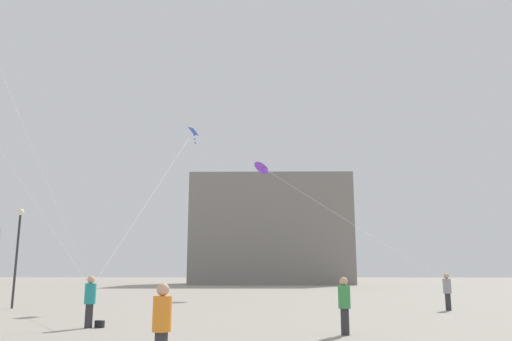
{
  "coord_description": "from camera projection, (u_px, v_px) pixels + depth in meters",
  "views": [
    {
      "loc": [
        1.15,
        -4.23,
        1.89
      ],
      "look_at": [
        0.0,
        15.83,
        5.93
      ],
      "focal_mm": 35.21,
      "sensor_mm": 36.0,
      "label": 1
    }
  ],
  "objects": [
    {
      "name": "person_in_grey",
      "position": [
        447.0,
        290.0,
        24.6
      ],
      "size": [
        0.39,
        0.39,
        1.79
      ],
      "rotation": [
        0.0,
        0.0,
        3.16
      ],
      "color": "#2D2D33",
      "rests_on": "ground_plane"
    },
    {
      "name": "person_in_green",
      "position": [
        344.0,
        303.0,
        15.23
      ],
      "size": [
        0.37,
        0.37,
        1.71
      ],
      "rotation": [
        0.0,
        0.0,
        3.17
      ],
      "color": "#2D2D33",
      "rests_on": "ground_plane"
    },
    {
      "name": "kite_cobalt_delta",
      "position": [
        191.0,
        136.0,
        30.46
      ],
      "size": [
        1.48,
        12.92,
        9.33
      ],
      "color": "blue"
    },
    {
      "name": "handbag_beside_flyer",
      "position": [
        100.0,
        324.0,
        17.05
      ],
      "size": [
        0.35,
        0.24,
        0.24
      ],
      "primitive_type": "cube",
      "rotation": [
        0.0,
        0.0,
        5.94
      ],
      "color": "black",
      "rests_on": "ground_plane"
    },
    {
      "name": "kite_violet_diamond",
      "position": [
        263.0,
        168.0,
        40.55
      ],
      "size": [
        10.62,
        14.92,
        9.37
      ],
      "color": "purple"
    },
    {
      "name": "building_centre_hall",
      "position": [
        271.0,
        231.0,
        75.46
      ],
      "size": [
        23.55,
        14.41,
        15.6
      ],
      "color": "gray",
      "rests_on": "ground_plane"
    },
    {
      "name": "person_in_teal",
      "position": [
        90.0,
        299.0,
        17.14
      ],
      "size": [
        0.38,
        0.38,
        1.73
      ],
      "rotation": [
        0.0,
        0.0,
        5.58
      ],
      "color": "#2D2D33",
      "rests_on": "ground_plane"
    },
    {
      "name": "person_in_orange",
      "position": [
        162.0,
        323.0,
        9.58
      ],
      "size": [
        0.36,
        0.36,
        1.67
      ],
      "rotation": [
        0.0,
        0.0,
        4.01
      ],
      "color": "#2D2D33",
      "rests_on": "ground_plane"
    },
    {
      "name": "lamppost_east",
      "position": [
        18.0,
        241.0,
        26.44
      ],
      "size": [
        0.36,
        0.36,
        5.16
      ],
      "color": "#2D2D30",
      "rests_on": "ground_plane"
    }
  ]
}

